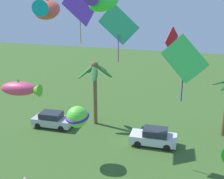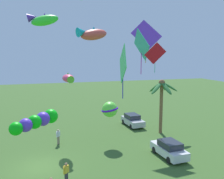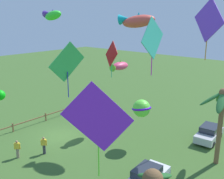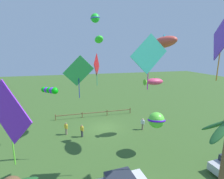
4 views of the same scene
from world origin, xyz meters
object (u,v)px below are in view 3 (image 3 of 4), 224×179
kite_diamond_9 (153,39)px  kite_fish_1 (137,21)px  palm_tree_0 (223,108)px  spectator_2 (107,119)px  kite_ball_8 (142,108)px  kite_diamond_3 (111,54)px  kite_diamond_7 (67,63)px  spectator_1 (17,149)px  spectator_0 (44,145)px  kite_fish_5 (120,66)px  kite_diamond_10 (98,119)px  kite_fish_6 (52,15)px  kite_diamond_2 (209,21)px  parked_car_0 (147,177)px  parked_car_1 (209,133)px

kite_diamond_9 → kite_fish_1: bearing=-130.7°
palm_tree_0 → spectator_2: size_ratio=4.01×
kite_fish_1 → kite_ball_8: 7.93m
kite_ball_8 → kite_diamond_3: bearing=16.8°
kite_diamond_7 → kite_diamond_9: bearing=144.8°
kite_ball_8 → kite_diamond_9: kite_diamond_9 is taller
kite_diamond_7 → kite_fish_1: bearing=-177.4°
spectator_1 → spectator_2: 10.05m
spectator_2 → spectator_0: bearing=-0.1°
palm_tree_0 → kite_diamond_3: 10.07m
kite_ball_8 → kite_diamond_7: bearing=-8.8°
palm_tree_0 → kite_fish_5: (-0.32, -10.69, 2.00)m
kite_diamond_3 → kite_fish_5: bearing=-143.4°
kite_fish_1 → kite_diamond_10: size_ratio=0.82×
kite_fish_5 → kite_diamond_3: bearing=36.6°
kite_ball_8 → spectator_0: bearing=-36.8°
kite_diamond_9 → palm_tree_0: bearing=130.9°
spectator_1 → kite_fish_1: bearing=154.1°
kite_ball_8 → kite_diamond_9: (2.38, 2.42, 6.52)m
kite_fish_1 → kite_diamond_10: 14.78m
palm_tree_0 → kite_fish_1: 10.50m
spectator_2 → kite_fish_6: (5.60, -1.16, 10.97)m
spectator_0 → kite_diamond_7: size_ratio=0.41×
kite_diamond_3 → palm_tree_0: bearing=147.9°
spectator_2 → kite_diamond_2: 14.55m
spectator_1 → kite_diamond_2: size_ratio=0.33×
kite_diamond_3 → kite_fish_5: 10.21m
spectator_0 → kite_diamond_7: 8.80m
kite_diamond_3 → kite_fish_6: 8.85m
kite_fish_1 → kite_diamond_3: (7.33, 3.45, -1.99)m
kite_fish_5 → kite_diamond_7: (9.09, 2.85, 1.78)m
spectator_2 → kite_ball_8: bearing=78.9°
palm_tree_0 → spectator_2: (0.29, -11.95, -3.98)m
spectator_0 → kite_diamond_3: 11.15m
palm_tree_0 → kite_diamond_7: kite_diamond_7 is taller
parked_car_0 → kite_diamond_9: kite_diamond_9 is taller
kite_fish_1 → kite_ball_8: size_ratio=1.68×
spectator_1 → kite_fish_6: kite_fish_6 is taller
spectator_0 → palm_tree_0: bearing=125.0°
parked_car_1 → kite_diamond_10: 17.65m
spectator_1 → parked_car_0: bearing=110.3°
kite_diamond_3 → kite_ball_8: kite_diamond_3 is taller
kite_diamond_3 → kite_diamond_10: size_ratio=0.53×
kite_diamond_10 → spectator_2: bearing=-138.8°
kite_diamond_3 → kite_diamond_10: (5.02, 3.65, -1.95)m
kite_diamond_2 → kite_diamond_10: kite_diamond_2 is taller
kite_fish_5 → kite_diamond_7: 9.69m
spectator_2 → kite_diamond_10: (12.35, 10.81, 6.54)m
kite_fish_5 → spectator_2: bearing=-64.1°
parked_car_1 → kite_diamond_7: kite_diamond_7 is taller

